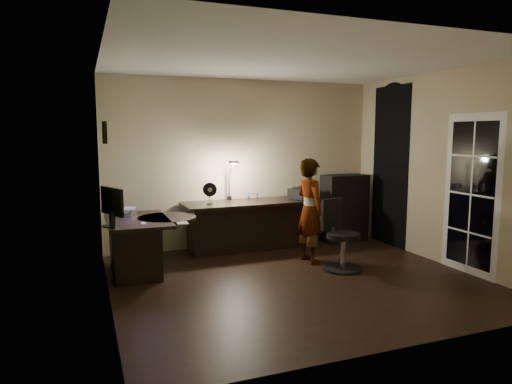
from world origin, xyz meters
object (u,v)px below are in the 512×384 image
object	(u,v)px
desk_left	(138,246)
cabinet	(344,208)
desk_right	(249,226)
monitor	(111,212)
office_chair	(343,235)
person	(310,211)

from	to	relation	value
desk_left	cabinet	distance (m)	3.57
desk_left	desk_right	xyz separation A→B (m)	(1.77, 0.62, 0.02)
monitor	office_chair	size ratio (longest dim) A/B	0.55
desk_right	cabinet	bearing A→B (deg)	-2.03
desk_left	desk_right	distance (m)	1.88
office_chair	monitor	bearing A→B (deg)	154.19
desk_left	cabinet	world-z (taller)	cabinet
desk_right	monitor	size ratio (longest dim) A/B	3.94
monitor	cabinet	bearing A→B (deg)	-9.14
person	office_chair	bearing A→B (deg)	-161.38
cabinet	monitor	size ratio (longest dim) A/B	2.17
desk_left	office_chair	size ratio (longest dim) A/B	1.32
office_chair	person	size ratio (longest dim) A/B	0.64
desk_left	desk_right	bearing A→B (deg)	19.15
desk_right	person	world-z (taller)	person
desk_right	cabinet	world-z (taller)	cabinet
monitor	office_chair	xyz separation A→B (m)	(2.95, -0.51, -0.41)
desk_right	office_chair	distance (m)	1.69
desk_left	cabinet	size ratio (longest dim) A/B	1.11
monitor	office_chair	bearing A→B (deg)	-32.59
cabinet	person	distance (m)	1.49
cabinet	monitor	distance (m)	3.98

